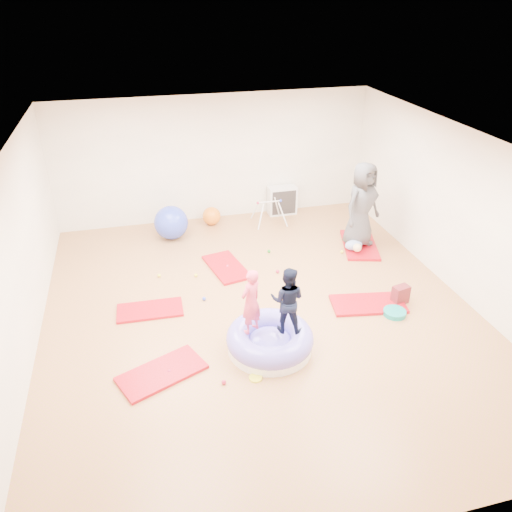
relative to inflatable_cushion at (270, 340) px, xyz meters
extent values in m
cube|color=#A96948|center=(0.11, 0.97, -0.16)|extent=(7.00, 8.00, 0.01)
cube|color=silver|center=(0.11, 0.97, 2.64)|extent=(7.00, 8.00, 0.01)
cube|color=white|center=(0.11, 4.97, 1.24)|extent=(7.00, 0.01, 2.80)
cube|color=white|center=(0.11, -3.03, 1.24)|extent=(7.00, 0.01, 2.80)
cube|color=white|center=(-3.39, 0.97, 1.24)|extent=(0.01, 8.00, 2.80)
cube|color=white|center=(3.61, 0.97, 1.24)|extent=(0.01, 8.00, 2.80)
cube|color=#A6122F|center=(-1.62, -0.16, -0.13)|extent=(1.33, 1.02, 0.05)
cube|color=#A6122F|center=(-1.67, 1.44, -0.14)|extent=(1.10, 0.58, 0.05)
cube|color=#A6122F|center=(-0.15, 2.53, -0.14)|extent=(0.80, 1.26, 0.05)
cube|color=#A6122F|center=(1.94, 0.69, -0.13)|extent=(1.32, 0.81, 0.05)
cube|color=#A6122F|center=(2.72, 2.74, -0.13)|extent=(1.00, 1.44, 0.05)
cylinder|color=white|center=(0.00, 0.00, -0.09)|extent=(1.26, 1.26, 0.14)
torus|color=#6F62D8|center=(0.00, 0.00, 0.04)|extent=(1.30, 1.30, 0.35)
ellipsoid|color=#6F62D8|center=(0.00, 0.00, -0.04)|extent=(0.69, 0.69, 0.31)
imported|color=#F34667|center=(-0.27, 0.09, 0.73)|extent=(0.45, 0.41, 1.02)
imported|color=black|center=(0.25, -0.02, 0.73)|extent=(0.63, 0.58, 1.04)
imported|color=#444347|center=(2.67, 2.74, 0.77)|extent=(1.01, 0.86, 1.75)
ellipsoid|color=#8195C8|center=(2.48, 2.53, 0.00)|extent=(0.36, 0.23, 0.21)
sphere|color=#F3CE8D|center=(2.48, 2.36, 0.02)|extent=(0.17, 0.17, 0.17)
sphere|color=yellow|center=(2.24, 2.54, -0.13)|extent=(0.07, 0.07, 0.07)
sphere|color=yellow|center=(-0.76, 2.35, -0.13)|extent=(0.07, 0.07, 0.07)
sphere|color=yellow|center=(-1.43, 2.52, -0.13)|extent=(0.07, 0.07, 0.07)
sphere|color=#BB2246|center=(-0.13, 2.53, -0.13)|extent=(0.07, 0.07, 0.07)
sphere|color=#208C25|center=(0.81, 2.93, -0.13)|extent=(0.07, 0.07, 0.07)
sphere|color=#BB2246|center=(-0.33, -0.38, -0.13)|extent=(0.07, 0.07, 0.07)
sphere|color=#BB2246|center=(-1.51, -0.17, -0.13)|extent=(0.07, 0.07, 0.07)
sphere|color=#BB2246|center=(0.75, 2.11, -0.13)|extent=(0.07, 0.07, 0.07)
sphere|color=blue|center=(-0.75, 1.54, -0.13)|extent=(0.07, 0.07, 0.07)
sphere|color=#BB2246|center=(-0.81, -0.57, -0.13)|extent=(0.07, 0.07, 0.07)
sphere|color=blue|center=(-1.02, 4.10, 0.20)|extent=(0.72, 0.72, 0.72)
sphere|color=orange|center=(-0.07, 4.57, 0.04)|extent=(0.41, 0.41, 0.41)
cylinder|color=silver|center=(0.94, 4.05, 0.13)|extent=(0.20, 0.21, 0.55)
cylinder|color=silver|center=(0.94, 4.52, 0.13)|extent=(0.20, 0.21, 0.55)
cylinder|color=silver|center=(1.45, 4.05, 0.13)|extent=(0.20, 0.21, 0.55)
cylinder|color=silver|center=(1.45, 4.52, 0.13)|extent=(0.20, 0.21, 0.55)
cylinder|color=silver|center=(1.20, 4.29, 0.37)|extent=(0.53, 0.03, 0.03)
sphere|color=#BB2246|center=(0.93, 4.29, 0.37)|extent=(0.06, 0.06, 0.06)
sphere|color=blue|center=(1.46, 4.29, 0.37)|extent=(0.06, 0.06, 0.06)
cube|color=silver|center=(1.65, 4.77, 0.17)|extent=(0.66, 0.32, 0.66)
cube|color=#2C2827|center=(1.65, 4.61, 0.17)|extent=(0.57, 0.02, 0.57)
cube|color=silver|center=(1.65, 4.72, 0.17)|extent=(0.02, 0.22, 0.58)
cube|color=silver|center=(1.65, 4.72, 0.17)|extent=(0.58, 0.22, 0.02)
cylinder|color=#118682|center=(2.24, 0.33, -0.12)|extent=(0.37, 0.37, 0.08)
cube|color=#A51623|center=(2.49, 0.63, 0.00)|extent=(0.31, 0.23, 0.32)
cylinder|color=yellow|center=(-0.37, -0.57, -0.15)|extent=(0.18, 0.18, 0.03)
camera|label=1|loc=(-1.66, -5.65, 4.65)|focal=35.00mm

